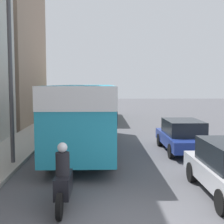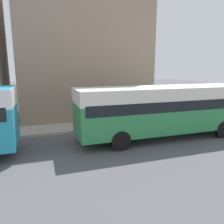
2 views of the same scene
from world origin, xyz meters
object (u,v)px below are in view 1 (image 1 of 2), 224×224
object	(u,v)px
motorcycle_behind_lead	(63,182)
bus_following	(94,98)
bus_lead	(85,108)
car_far_curb	(183,135)
pedestrian_walking_away	(45,109)
pedestrian_near_curb	(62,105)

from	to	relation	value
motorcycle_behind_lead	bus_following	bearing A→B (deg)	89.24
bus_following	bus_lead	bearing A→B (deg)	-90.34
car_far_curb	pedestrian_walking_away	distance (m)	15.41
bus_following	pedestrian_near_curb	distance (m)	4.95
bus_following	car_far_curb	bearing A→B (deg)	-71.91
motorcycle_behind_lead	pedestrian_walking_away	xyz separation A→B (m)	(-3.95, 19.22, 0.33)
motorcycle_behind_lead	pedestrian_walking_away	bearing A→B (deg)	101.60
car_far_curb	pedestrian_walking_away	xyz separation A→B (m)	(-8.80, 12.65, 0.24)
bus_lead	pedestrian_near_curb	size ratio (longest dim) A/B	6.01
motorcycle_behind_lead	car_far_curb	size ratio (longest dim) A/B	0.51
bus_lead	bus_following	distance (m)	13.39
car_far_curb	pedestrian_near_curb	xyz separation A→B (m)	(-7.93, 17.59, 0.30)
pedestrian_near_curb	pedestrian_walking_away	world-z (taller)	pedestrian_near_curb
bus_lead	bus_following	bearing A→B (deg)	89.66
motorcycle_behind_lead	pedestrian_near_curb	bearing A→B (deg)	97.25
car_far_curb	pedestrian_walking_away	world-z (taller)	pedestrian_walking_away
car_far_curb	pedestrian_walking_away	size ratio (longest dim) A/B	2.54
bus_following	motorcycle_behind_lead	bearing A→B (deg)	-90.76
motorcycle_behind_lead	bus_lead	bearing A→B (deg)	88.46
bus_lead	car_far_curb	xyz separation A→B (m)	(4.66, -0.64, -1.26)
pedestrian_walking_away	bus_following	bearing A→B (deg)	18.15
pedestrian_walking_away	pedestrian_near_curb	bearing A→B (deg)	79.97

